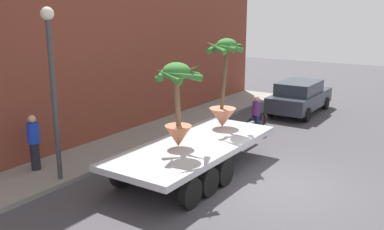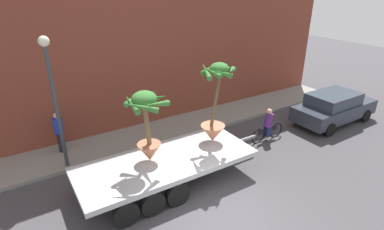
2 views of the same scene
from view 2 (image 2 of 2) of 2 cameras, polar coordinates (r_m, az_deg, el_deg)
ground_plane at (r=9.81m, az=5.96°, el=-18.61°), size 60.00×60.00×0.00m
sidewalk at (r=14.16m, az=-9.22°, el=-3.93°), size 24.00×2.20×0.15m
building_facade at (r=14.31m, az=-13.24°, el=15.03°), size 24.00×1.20×9.12m
flatbed_trailer at (r=10.64m, az=-5.92°, el=-9.48°), size 7.12×2.57×0.98m
potted_palm_rear at (r=9.94m, az=-8.39°, el=-1.48°), size 1.58×1.55×2.49m
potted_palm_middle at (r=11.20m, az=4.32°, el=1.63°), size 1.38×1.33×3.00m
cyclist at (r=13.95m, az=13.90°, el=-2.08°), size 1.84×0.34×1.54m
parked_car at (r=16.72m, az=24.83°, el=1.34°), size 4.49×1.94×1.58m
pedestrian_near_gate at (r=13.37m, az=-23.39°, el=-2.83°), size 0.36×0.36×1.71m
street_lamp at (r=11.46m, az=-24.43°, el=4.57°), size 0.36×0.36×4.83m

